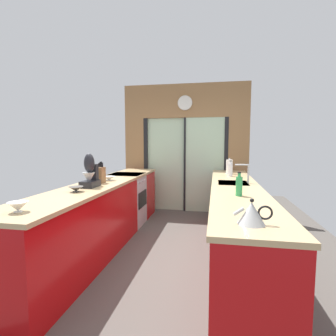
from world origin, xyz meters
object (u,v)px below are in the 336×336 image
(paper_towel_roll, at_px, (229,167))
(soap_bottle_near, at_px, (239,186))
(knife_block, at_px, (101,175))
(mixing_bowl_far, at_px, (109,178))
(oven_range, at_px, (127,200))
(kettle, at_px, (252,213))
(mixing_bowl_near, at_px, (18,207))
(mixing_bowl_mid, at_px, (76,189))
(stand_mixer, at_px, (90,174))
(soap_bottle_far, at_px, (230,170))

(paper_towel_roll, bearing_deg, soap_bottle_near, -90.00)
(knife_block, bearing_deg, mixing_bowl_far, 90.01)
(oven_range, distance_m, kettle, 3.18)
(mixing_bowl_far, bearing_deg, soap_bottle_near, -24.10)
(mixing_bowl_far, relative_size, knife_block, 0.63)
(mixing_bowl_near, xyz_separation_m, kettle, (1.78, 0.02, 0.03))
(mixing_bowl_mid, relative_size, knife_block, 0.55)
(mixing_bowl_near, relative_size, mixing_bowl_mid, 0.94)
(mixing_bowl_near, xyz_separation_m, stand_mixer, (0.00, 1.20, 0.12))
(oven_range, xyz_separation_m, mixing_bowl_far, (0.02, -0.81, 0.50))
(oven_range, distance_m, stand_mixer, 1.52)
(mixing_bowl_far, bearing_deg, paper_towel_roll, 33.34)
(mixing_bowl_mid, bearing_deg, mixing_bowl_far, 90.00)
(mixing_bowl_mid, height_order, stand_mixer, stand_mixer)
(kettle, bearing_deg, soap_bottle_far, 90.03)
(stand_mixer, bearing_deg, soap_bottle_near, -7.30)
(mixing_bowl_near, distance_m, knife_block, 1.51)
(mixing_bowl_near, distance_m, mixing_bowl_far, 1.77)
(kettle, distance_m, soap_bottle_far, 2.56)
(mixing_bowl_near, height_order, soap_bottle_far, soap_bottle_far)
(mixing_bowl_near, xyz_separation_m, paper_towel_roll, (1.78, 2.94, 0.08))
(soap_bottle_far, bearing_deg, knife_block, -148.98)
(mixing_bowl_near, height_order, mixing_bowl_mid, mixing_bowl_near)
(mixing_bowl_mid, height_order, knife_block, knife_block)
(stand_mixer, xyz_separation_m, paper_towel_roll, (1.78, 1.74, -0.04))
(stand_mixer, bearing_deg, paper_towel_roll, 44.33)
(mixing_bowl_near, relative_size, kettle, 0.60)
(stand_mixer, bearing_deg, soap_bottle_far, 37.78)
(kettle, height_order, paper_towel_roll, paper_towel_roll)
(mixing_bowl_near, distance_m, stand_mixer, 1.21)
(soap_bottle_near, bearing_deg, mixing_bowl_far, 155.90)
(soap_bottle_near, bearing_deg, mixing_bowl_mid, -176.48)
(soap_bottle_far, bearing_deg, kettle, -89.97)
(mixing_bowl_mid, relative_size, paper_towel_roll, 0.59)
(soap_bottle_near, relative_size, paper_towel_roll, 0.89)
(mixing_bowl_near, relative_size, soap_bottle_near, 0.62)
(stand_mixer, xyz_separation_m, soap_bottle_near, (1.78, -0.23, -0.05))
(mixing_bowl_far, xyz_separation_m, knife_block, (0.00, -0.26, 0.08))
(mixing_bowl_mid, xyz_separation_m, stand_mixer, (0.00, 0.34, 0.13))
(mixing_bowl_mid, relative_size, stand_mixer, 0.39)
(mixing_bowl_near, relative_size, paper_towel_roll, 0.55)
(mixing_bowl_far, distance_m, soap_bottle_near, 1.95)
(oven_range, relative_size, mixing_bowl_far, 4.88)
(oven_range, height_order, stand_mixer, stand_mixer)
(oven_range, distance_m, soap_bottle_far, 1.89)
(stand_mixer, xyz_separation_m, soap_bottle_far, (1.78, 1.38, -0.05))
(knife_block, height_order, soap_bottle_far, knife_block)
(soap_bottle_near, distance_m, paper_towel_roll, 1.97)
(paper_towel_roll, bearing_deg, mixing_bowl_mid, -130.60)
(mixing_bowl_near, bearing_deg, stand_mixer, 90.00)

